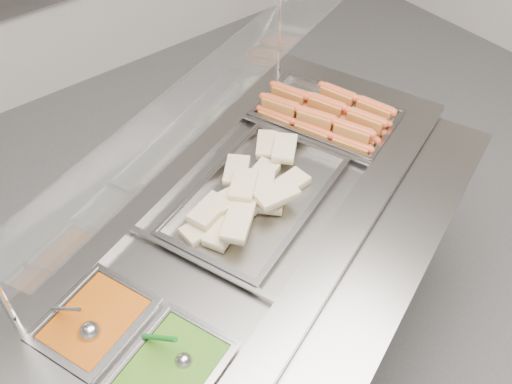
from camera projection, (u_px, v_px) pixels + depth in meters
steam_counter at (250, 279)px, 2.16m from camera, size 1.88×1.30×0.82m
tray_rail at (379, 273)px, 1.73m from camera, size 1.62×0.86×0.05m
sneeze_guard at (191, 103)px, 1.71m from camera, size 1.51×0.77×0.40m
pan_hotdogs at (325, 121)px, 2.24m from camera, size 0.46×0.58×0.09m
pan_wraps at (257, 200)px, 1.92m from camera, size 0.71×0.56×0.06m
pan_beans at (97, 327)px, 1.59m from camera, size 0.33×0.30×0.09m
pan_peas at (173, 373)px, 1.50m from camera, size 0.33×0.30×0.09m
hotdogs_in_buns at (326, 115)px, 2.19m from camera, size 0.38×0.51×0.11m
tortilla_wraps at (249, 193)px, 1.89m from camera, size 0.58×0.43×0.09m
ladle at (88, 331)px, 1.53m from camera, size 0.09×0.17×0.14m
serving_spoon at (179, 357)px, 1.48m from camera, size 0.08×0.16×0.13m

